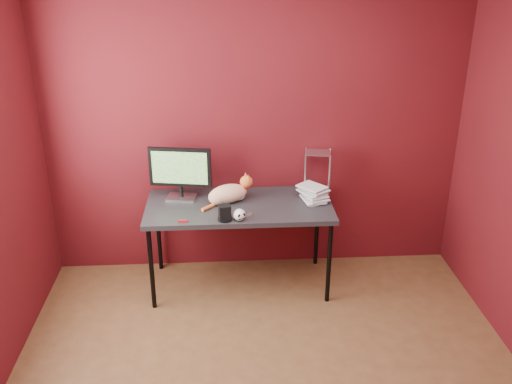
{
  "coord_description": "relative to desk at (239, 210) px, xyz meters",
  "views": [
    {
      "loc": [
        -0.28,
        -2.81,
        2.68
      ],
      "look_at": [
        -0.03,
        1.15,
        0.95
      ],
      "focal_mm": 40.0,
      "sensor_mm": 36.0,
      "label": 1
    }
  ],
  "objects": [
    {
      "name": "speaker",
      "position": [
        -0.12,
        -0.28,
        0.11
      ],
      "size": [
        0.11,
        0.11,
        0.12
      ],
      "rotation": [
        0.0,
        0.0,
        0.18
      ],
      "color": "black",
      "rests_on": "desk"
    },
    {
      "name": "black_gadget",
      "position": [
        -0.1,
        -0.21,
        0.06
      ],
      "size": [
        0.06,
        0.04,
        0.03
      ],
      "primitive_type": "cube",
      "rotation": [
        0.0,
        0.0,
        -0.18
      ],
      "color": "black",
      "rests_on": "desk"
    },
    {
      "name": "skull_mug",
      "position": [
        -0.01,
        -0.29,
        0.1
      ],
      "size": [
        0.1,
        0.1,
        0.09
      ],
      "rotation": [
        0.0,
        0.0,
        0.4
      ],
      "color": "white",
      "rests_on": "desk"
    },
    {
      "name": "room",
      "position": [
        0.15,
        -1.37,
        0.75
      ],
      "size": [
        3.52,
        3.52,
        2.61
      ],
      "color": "brown",
      "rests_on": "ground"
    },
    {
      "name": "monitor",
      "position": [
        -0.47,
        0.15,
        0.3
      ],
      "size": [
        0.51,
        0.2,
        0.44
      ],
      "rotation": [
        0.0,
        0.0,
        -0.17
      ],
      "color": "#B8B9BE",
      "rests_on": "desk"
    },
    {
      "name": "desk",
      "position": [
        0.0,
        0.0,
        0.0
      ],
      "size": [
        1.5,
        0.7,
        0.75
      ],
      "color": "black",
      "rests_on": "ground"
    },
    {
      "name": "pocket_knife",
      "position": [
        -0.44,
        -0.29,
        0.06
      ],
      "size": [
        0.07,
        0.03,
        0.01
      ],
      "primitive_type": "cube",
      "rotation": [
        0.0,
        0.0,
        -0.12
      ],
      "color": "#A40C10",
      "rests_on": "desk"
    },
    {
      "name": "book_stack",
      "position": [
        0.54,
        0.03,
        0.72
      ],
      "size": [
        0.27,
        0.28,
        1.33
      ],
      "rotation": [
        0.0,
        0.0,
        0.4
      ],
      "color": "beige",
      "rests_on": "desk"
    },
    {
      "name": "cat",
      "position": [
        -0.08,
        0.05,
        0.13
      ],
      "size": [
        0.42,
        0.32,
        0.22
      ],
      "rotation": [
        0.0,
        0.0,
        0.37
      ],
      "color": "orange",
      "rests_on": "desk"
    },
    {
      "name": "washer",
      "position": [
        0.08,
        -0.19,
        0.05
      ],
      "size": [
        0.04,
        0.04,
        0.0
      ],
      "primitive_type": "cylinder",
      "color": "#B8B9BE",
      "rests_on": "desk"
    },
    {
      "name": "wire_rack",
      "position": [
        0.67,
        0.24,
        0.23
      ],
      "size": [
        0.23,
        0.2,
        0.35
      ],
      "rotation": [
        0.0,
        0.0,
        -0.17
      ],
      "color": "#B8B9BE",
      "rests_on": "desk"
    }
  ]
}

